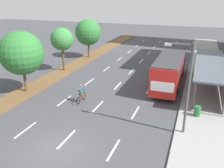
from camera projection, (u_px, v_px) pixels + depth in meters
The scene contains 14 objects.
ground_plane at pixel (57, 150), 15.43m from camera, with size 140.00×140.00×0.00m, color #424247.
median_strip at pixel (82, 61), 35.64m from camera, with size 2.60×52.00×0.12m, color brown.
sidewalk_right at pixel (206, 74), 29.98m from camera, with size 4.50×52.00×0.15m, color gray.
lane_divider_left at pixel (107, 69), 32.30m from camera, with size 0.14×46.85×0.01m.
lane_divider_center at pixel (131, 71), 31.17m from camera, with size 0.14×46.85×0.01m.
lane_divider_right at pixel (158, 74), 30.04m from camera, with size 0.14×46.85×0.01m.
bus_shelter at pixel (212, 73), 24.40m from camera, with size 2.90×12.88×2.86m.
bus at pixel (170, 66), 26.18m from camera, with size 2.54×11.29×3.37m.
cyclist at pixel (81, 94), 22.03m from camera, with size 0.46×1.82×1.71m.
median_tree_second at pixel (21, 53), 23.16m from camera, with size 4.33×4.33×6.15m.
median_tree_third at pixel (62, 39), 29.85m from camera, with size 2.89×2.89×5.54m.
median_tree_fourth at pixel (88, 32), 36.62m from camera, with size 4.00×4.00×5.88m.
streetlight at pixel (186, 83), 15.88m from camera, with size 1.91×0.24×6.50m.
trash_bin at pixel (197, 111), 19.27m from camera, with size 0.52×0.52×0.85m, color #286B38.
Camera 1 is at (7.85, -10.88, 9.47)m, focal length 37.92 mm.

